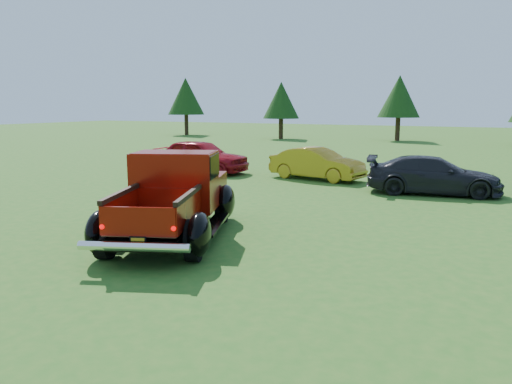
% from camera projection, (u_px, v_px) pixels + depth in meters
% --- Properties ---
extents(ground, '(120.00, 120.00, 0.00)m').
position_uv_depth(ground, '(243.00, 242.00, 10.16)').
color(ground, '#275E1A').
rests_on(ground, ground).
extents(tree_far_west, '(3.33, 3.33, 5.20)m').
position_uv_depth(tree_far_west, '(186.00, 96.00, 45.69)').
color(tree_far_west, '#332114').
rests_on(tree_far_west, ground).
extents(tree_west, '(2.94, 2.94, 4.60)m').
position_uv_depth(tree_west, '(281.00, 100.00, 40.46)').
color(tree_west, '#332114').
rests_on(tree_west, ground).
extents(tree_mid_left, '(3.20, 3.20, 5.00)m').
position_uv_depth(tree_mid_left, '(399.00, 97.00, 38.19)').
color(tree_mid_left, '#332114').
rests_on(tree_mid_left, ground).
extents(pickup_truck, '(3.56, 5.08, 1.77)m').
position_uv_depth(pickup_truck, '(176.00, 195.00, 10.69)').
color(pickup_truck, black).
rests_on(pickup_truck, ground).
extents(show_car_red, '(4.07, 1.74, 1.37)m').
position_uv_depth(show_car_red, '(200.00, 156.00, 20.34)').
color(show_car_red, maroon).
rests_on(show_car_red, ground).
extents(show_car_yellow, '(3.73, 1.86, 1.18)m').
position_uv_depth(show_car_yellow, '(317.00, 164.00, 18.59)').
color(show_car_yellow, '#AE8617').
rests_on(show_car_yellow, ground).
extents(show_car_grey, '(4.27, 2.33, 1.17)m').
position_uv_depth(show_car_grey, '(433.00, 175.00, 15.55)').
color(show_car_grey, black).
rests_on(show_car_grey, ground).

